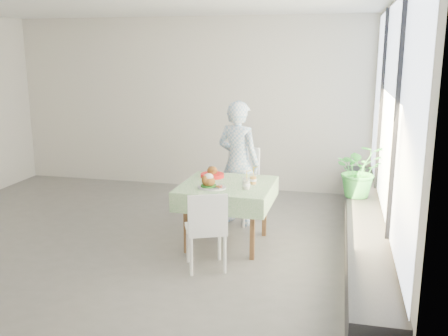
% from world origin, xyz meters
% --- Properties ---
extents(floor, '(6.00, 6.00, 0.00)m').
position_xyz_m(floor, '(0.00, 0.00, 0.00)').
color(floor, '#585654').
rests_on(floor, ground).
extents(ceiling, '(6.00, 6.00, 0.00)m').
position_xyz_m(ceiling, '(0.00, 0.00, 2.80)').
color(ceiling, white).
rests_on(ceiling, ground).
extents(wall_back, '(6.00, 0.02, 2.80)m').
position_xyz_m(wall_back, '(0.00, 2.50, 1.40)').
color(wall_back, beige).
rests_on(wall_back, ground).
extents(wall_right, '(0.02, 5.00, 2.80)m').
position_xyz_m(wall_right, '(3.00, 0.00, 1.40)').
color(wall_right, beige).
rests_on(wall_right, ground).
extents(window_pane, '(0.01, 4.80, 2.18)m').
position_xyz_m(window_pane, '(2.97, 0.00, 1.65)').
color(window_pane, '#D1E0F9').
rests_on(window_pane, ground).
extents(window_ledge, '(0.40, 4.80, 0.50)m').
position_xyz_m(window_ledge, '(2.80, 0.00, 0.25)').
color(window_ledge, black).
rests_on(window_ledge, ground).
extents(cafe_table, '(1.06, 1.06, 0.74)m').
position_xyz_m(cafe_table, '(1.23, -0.00, 0.46)').
color(cafe_table, brown).
rests_on(cafe_table, ground).
extents(chair_far, '(0.57, 0.57, 0.99)m').
position_xyz_m(chair_far, '(1.17, 0.85, 0.30)').
color(chair_far, white).
rests_on(chair_far, ground).
extents(chair_near, '(0.53, 0.53, 0.85)m').
position_xyz_m(chair_near, '(1.17, -0.73, 0.26)').
color(chair_near, white).
rests_on(chair_near, ground).
extents(diner, '(0.69, 0.57, 1.64)m').
position_xyz_m(diner, '(1.20, 0.77, 0.82)').
color(diner, '#8AB6DD').
rests_on(diner, ground).
extents(main_dish, '(0.33, 0.33, 0.17)m').
position_xyz_m(main_dish, '(1.09, -0.24, 0.80)').
color(main_dish, white).
rests_on(main_dish, cafe_table).
extents(juice_cup_orange, '(0.09, 0.09, 0.24)m').
position_xyz_m(juice_cup_orange, '(1.53, 0.05, 0.80)').
color(juice_cup_orange, white).
rests_on(juice_cup_orange, cafe_table).
extents(juice_cup_lemonade, '(0.09, 0.09, 0.26)m').
position_xyz_m(juice_cup_lemonade, '(1.49, -0.18, 0.80)').
color(juice_cup_lemonade, white).
rests_on(juice_cup_lemonade, cafe_table).
extents(second_dish, '(0.29, 0.29, 0.14)m').
position_xyz_m(second_dish, '(0.98, 0.26, 0.78)').
color(second_dish, red).
rests_on(second_dish, cafe_table).
extents(potted_plant, '(0.70, 0.64, 0.67)m').
position_xyz_m(potted_plant, '(2.74, 0.66, 0.83)').
color(potted_plant, '#2A7E2B').
rests_on(potted_plant, window_ledge).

